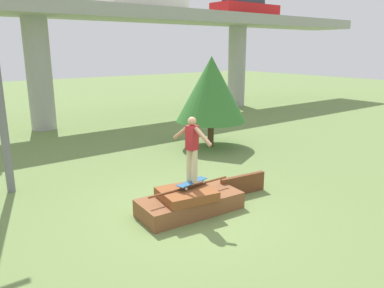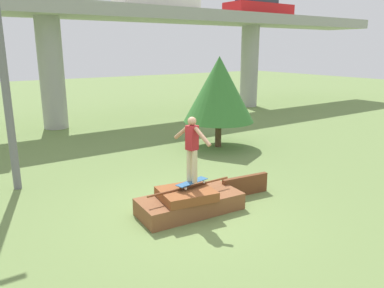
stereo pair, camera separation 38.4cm
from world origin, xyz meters
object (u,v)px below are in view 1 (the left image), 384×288
Objects in this scene: car_on_overpass_mid at (245,6)px; tree_behind_left at (211,89)px; skateboard at (192,182)px; skater at (192,145)px.

car_on_overpass_mid is 12.11m from tree_behind_left.
skateboard is 6.12m from tree_behind_left.
skater is 0.33× the size of car_on_overpass_mid.
tree_behind_left reaches higher than skater.
car_on_overpass_mid is at bearing 39.73° from tree_behind_left.
car_on_overpass_mid reaches higher than tree_behind_left.
skater is at bearing -133.83° from tree_behind_left.
skateboard is 0.25× the size of tree_behind_left.
skater is 17.94m from car_on_overpass_mid.
car_on_overpass_mid is (12.89, 11.58, 5.48)m from skateboard.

